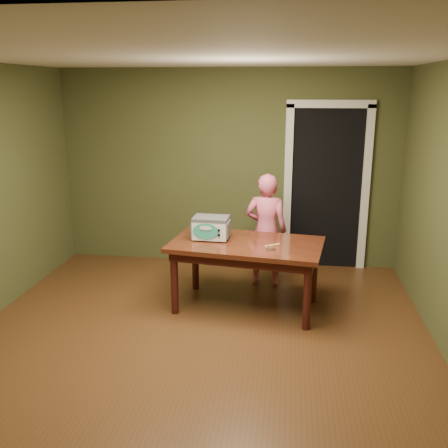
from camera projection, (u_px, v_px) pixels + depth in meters
The scene contains 8 objects.
floor at pixel (194, 351), 4.60m from camera, with size 5.00×5.00×0.00m, color #542D18.
room_shell at pixel (191, 167), 4.15m from camera, with size 4.52×5.02×2.61m.
doorway at pixel (325, 185), 6.82m from camera, with size 1.10×0.66×2.25m.
dining_table at pixel (246, 251), 5.36m from camera, with size 1.71×1.11×0.75m.
toy_oven at pixel (211, 227), 5.41m from camera, with size 0.41×0.29×0.25m.
baking_pan at pixel (270, 248), 5.11m from camera, with size 0.10×0.10×0.02m.
spatula at pixel (272, 245), 5.22m from camera, with size 0.18×0.03×0.01m, color #E6CA64.
child at pixel (266, 230), 5.98m from camera, with size 0.50×0.33×1.38m, color #E15C7C.
Camera 1 is at (0.81, -4.06, 2.35)m, focal length 40.00 mm.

